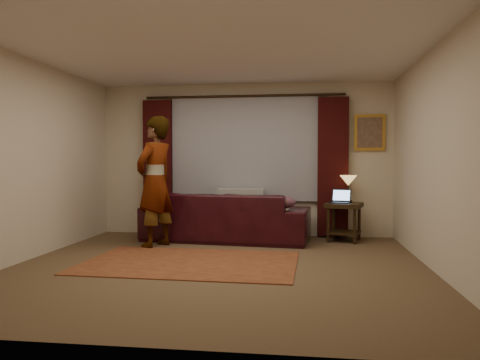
% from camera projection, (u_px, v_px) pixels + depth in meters
% --- Properties ---
extents(floor, '(5.00, 5.00, 0.01)m').
position_uv_depth(floor, '(219.00, 267.00, 5.64)').
color(floor, brown).
rests_on(floor, ground).
extents(ceiling, '(5.00, 5.00, 0.02)m').
position_uv_depth(ceiling, '(218.00, 49.00, 5.54)').
color(ceiling, silver).
rests_on(ceiling, ground).
extents(wall_back, '(5.00, 0.02, 2.60)m').
position_uv_depth(wall_back, '(244.00, 160.00, 8.06)').
color(wall_back, beige).
rests_on(wall_back, ground).
extents(wall_front, '(5.00, 0.02, 2.60)m').
position_uv_depth(wall_front, '(152.00, 156.00, 3.11)').
color(wall_front, beige).
rests_on(wall_front, ground).
extents(wall_left, '(0.02, 5.00, 2.60)m').
position_uv_depth(wall_left, '(24.00, 159.00, 5.92)').
color(wall_left, beige).
rests_on(wall_left, ground).
extents(wall_right, '(0.02, 5.00, 2.60)m').
position_uv_depth(wall_right, '(437.00, 159.00, 5.26)').
color(wall_right, beige).
rests_on(wall_right, ground).
extents(sheer_curtain, '(2.50, 0.05, 1.80)m').
position_uv_depth(sheer_curtain, '(244.00, 148.00, 8.00)').
color(sheer_curtain, '#94959B').
rests_on(sheer_curtain, wall_back).
extents(drape_left, '(0.50, 0.14, 2.30)m').
position_uv_depth(drape_left, '(158.00, 167.00, 8.16)').
color(drape_left, black).
rests_on(drape_left, floor).
extents(drape_right, '(0.50, 0.14, 2.30)m').
position_uv_depth(drape_right, '(333.00, 167.00, 7.76)').
color(drape_right, black).
rests_on(drape_right, floor).
extents(curtain_rod, '(0.04, 0.04, 3.40)m').
position_uv_depth(curtain_rod, '(243.00, 96.00, 7.91)').
color(curtain_rod, black).
rests_on(curtain_rod, wall_back).
extents(picture_frame, '(0.50, 0.04, 0.60)m').
position_uv_depth(picture_frame, '(370.00, 133.00, 7.74)').
color(picture_frame, gold).
rests_on(picture_frame, wall_back).
extents(sofa, '(2.73, 1.39, 1.06)m').
position_uv_depth(sofa, '(226.00, 207.00, 7.52)').
color(sofa, black).
rests_on(sofa, floor).
extents(throw_blanket, '(0.77, 0.34, 0.09)m').
position_uv_depth(throw_blanket, '(241.00, 174.00, 7.76)').
color(throw_blanket, '#9F9E98').
rests_on(throw_blanket, sofa).
extents(clothing_pile, '(0.58, 0.51, 0.21)m').
position_uv_depth(clothing_pile, '(280.00, 203.00, 7.16)').
color(clothing_pile, brown).
rests_on(clothing_pile, sofa).
extents(laptop_sofa, '(0.32, 0.35, 0.21)m').
position_uv_depth(laptop_sofa, '(203.00, 202.00, 7.37)').
color(laptop_sofa, black).
rests_on(laptop_sofa, sofa).
extents(area_rug, '(2.69, 1.83, 0.01)m').
position_uv_depth(area_rug, '(190.00, 262.00, 5.84)').
color(area_rug, brown).
rests_on(area_rug, floor).
extents(end_table, '(0.66, 0.66, 0.61)m').
position_uv_depth(end_table, '(344.00, 222.00, 7.42)').
color(end_table, black).
rests_on(end_table, floor).
extents(tiffany_lamp, '(0.37, 0.37, 0.44)m').
position_uv_depth(tiffany_lamp, '(348.00, 189.00, 7.47)').
color(tiffany_lamp, olive).
rests_on(tiffany_lamp, end_table).
extents(laptop_table, '(0.38, 0.40, 0.22)m').
position_uv_depth(laptop_table, '(340.00, 196.00, 7.37)').
color(laptop_table, black).
rests_on(laptop_table, end_table).
extents(person, '(0.74, 0.74, 1.94)m').
position_uv_depth(person, '(155.00, 182.00, 6.93)').
color(person, '#9F9E98').
rests_on(person, floor).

